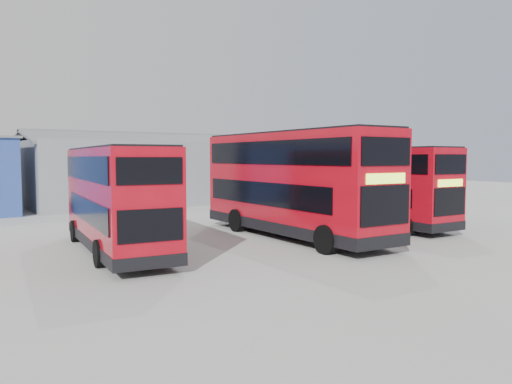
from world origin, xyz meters
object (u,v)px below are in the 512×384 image
maintenance_shed (203,170)px  double_decker_right (371,187)px  double_decker_left (116,200)px  double_decker_centre (292,185)px  single_decker_blue (330,189)px

maintenance_shed → double_decker_right: (-0.60, -21.03, -0.46)m
maintenance_shed → double_decker_left: (-14.78, -20.89, -0.52)m
double_decker_left → double_decker_centre: bearing=179.8°
maintenance_shed → double_decker_right: size_ratio=2.98×
double_decker_left → single_decker_blue: bearing=-151.4°
double_decker_left → double_decker_right: 14.19m
double_decker_left → double_decker_right: size_ratio=0.98×
maintenance_shed → double_decker_right: 21.04m
maintenance_shed → double_decker_left: maintenance_shed is taller
double_decker_left → double_decker_centre: double_decker_centre is taller
double_decker_right → single_decker_blue: bearing=64.6°
double_decker_left → maintenance_shed: bearing=-119.4°
double_decker_centre → double_decker_right: 6.11m
double_decker_left → double_decker_right: (14.18, -0.14, 0.06)m
double_decker_left → single_decker_blue: size_ratio=0.90×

